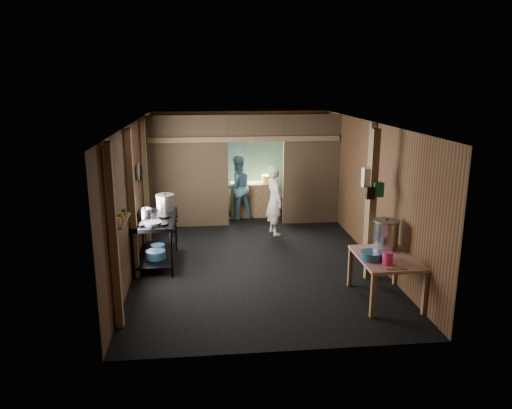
{
  "coord_description": "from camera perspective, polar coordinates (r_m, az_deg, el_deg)",
  "views": [
    {
      "loc": [
        -0.94,
        -9.01,
        3.37
      ],
      "look_at": [
        0.0,
        -0.2,
        1.1
      ],
      "focal_mm": 34.27,
      "sensor_mm": 36.0,
      "label": 1
    }
  ],
  "objects": [
    {
      "name": "prep_table",
      "position": [
        7.98,
        14.87,
        -8.32
      ],
      "size": [
        0.88,
        1.21,
        0.71
      ],
      "primitive_type": null,
      "color": "tan",
      "rests_on": "floor"
    },
    {
      "name": "blue_tub_back",
      "position": [
        9.65,
        -11.38,
        -4.93
      ],
      "size": [
        0.27,
        0.27,
        0.11
      ],
      "primitive_type": "cylinder",
      "color": "#295476",
      "rests_on": "gas_range"
    },
    {
      "name": "worker_back",
      "position": [
        12.02,
        -2.17,
        1.99
      ],
      "size": [
        0.94,
        0.84,
        1.59
      ],
      "primitive_type": "imported",
      "rotation": [
        0.0,
        0.0,
        3.5
      ],
      "color": "teal",
      "rests_on": "floor"
    },
    {
      "name": "post_right",
      "position": [
        9.57,
        13.09,
        1.5
      ],
      "size": [
        0.1,
        0.12,
        2.6
      ],
      "primitive_type": "cube",
      "color": "#977B4F",
      "rests_on": "floor"
    },
    {
      "name": "wall_back",
      "position": [
        12.72,
        -1.77,
        4.99
      ],
      "size": [
        4.5,
        0.0,
        2.6
      ],
      "primitive_type": "cube",
      "color": "brown",
      "rests_on": "ground"
    },
    {
      "name": "turquoise_panel",
      "position": [
        12.67,
        -1.75,
        4.72
      ],
      "size": [
        4.4,
        0.06,
        2.5
      ],
      "primitive_type": "cube",
      "color": "#5CA69B",
      "rests_on": "wall_back"
    },
    {
      "name": "wall_shelf",
      "position": [
        7.29,
        -15.42,
        -1.84
      ],
      "size": [
        0.14,
        0.8,
        0.03
      ],
      "primitive_type": "cube",
      "color": "#977B4F",
      "rests_on": "wall_left"
    },
    {
      "name": "gas_range",
      "position": [
        9.33,
        -11.59,
        -4.18
      ],
      "size": [
        0.78,
        1.52,
        0.9
      ],
      "primitive_type": null,
      "color": "black",
      "rests_on": "floor"
    },
    {
      "name": "knife",
      "position": [
        7.38,
        16.11,
        -7.27
      ],
      "size": [
        0.3,
        0.06,
        0.01
      ],
      "primitive_type": "cube",
      "rotation": [
        0.0,
        0.0,
        -0.07
      ],
      "color": "#B4B4BC",
      "rests_on": "prep_table"
    },
    {
      "name": "pan_lid_big",
      "position": [
        9.65,
        -13.58,
        3.7
      ],
      "size": [
        0.03,
        0.34,
        0.34
      ],
      "primitive_type": "cylinder",
      "rotation": [
        0.0,
        1.57,
        0.0
      ],
      "color": "gray",
      "rests_on": "wall_left"
    },
    {
      "name": "stock_pot",
      "position": [
        8.18,
        14.92,
        -3.42
      ],
      "size": [
        0.53,
        0.53,
        0.49
      ],
      "primitive_type": null,
      "rotation": [
        0.0,
        0.0,
        -0.31
      ],
      "color": "#B4B4BC",
      "rests_on": "prep_table"
    },
    {
      "name": "blue_tub_front",
      "position": [
        9.21,
        -11.64,
        -5.74
      ],
      "size": [
        0.36,
        0.36,
        0.15
      ],
      "primitive_type": "cylinder",
      "color": "#295476",
      "rests_on": "gas_range"
    },
    {
      "name": "jar_green",
      "position": [
        7.48,
        -15.19,
        -0.9
      ],
      "size": [
        0.06,
        0.06,
        0.1
      ],
      "primitive_type": "cylinder",
      "color": "#135B34",
      "rests_on": "wall_shelf"
    },
    {
      "name": "stove_pot_med",
      "position": [
        9.17,
        -12.82,
        -1.09
      ],
      "size": [
        0.27,
        0.27,
        0.2
      ],
      "primitive_type": null,
      "rotation": [
        0.0,
        0.0,
        0.19
      ],
      "color": "#B4B4BC",
      "rests_on": "gas_range"
    },
    {
      "name": "wash_basin",
      "position": [
        7.66,
        13.38,
        -5.82
      ],
      "size": [
        0.43,
        0.43,
        0.13
      ],
      "primitive_type": "cylinder",
      "rotation": [
        0.0,
        0.0,
        -0.3
      ],
      "color": "#295476",
      "rests_on": "prep_table"
    },
    {
      "name": "cook",
      "position": [
        10.83,
        2.18,
        0.48
      ],
      "size": [
        0.5,
        0.64,
        1.55
      ],
      "primitive_type": "imported",
      "rotation": [
        0.0,
        0.0,
        1.82
      ],
      "color": "silver",
      "rests_on": "floor"
    },
    {
      "name": "bag_green",
      "position": [
        8.36,
        14.08,
        1.71
      ],
      "size": [
        0.16,
        0.12,
        0.24
      ],
      "primitive_type": "cube",
      "color": "#135B34",
      "rests_on": "post_free"
    },
    {
      "name": "post_left_a",
      "position": [
        6.85,
        -16.25,
        -3.81
      ],
      "size": [
        0.1,
        0.12,
        2.6
      ],
      "primitive_type": "cube",
      "color": "#977B4F",
      "rests_on": "floor"
    },
    {
      "name": "wall_clock",
      "position": [
        12.56,
        -0.61,
        7.64
      ],
      "size": [
        0.2,
        0.03,
        0.2
      ],
      "primitive_type": "cylinder",
      "rotation": [
        1.57,
        0.0,
        0.0
      ],
      "color": "silver",
      "rests_on": "wall_back"
    },
    {
      "name": "yellow_tub",
      "position": [
        12.31,
        1.5,
        3.0
      ],
      "size": [
        0.35,
        0.35,
        0.19
      ],
      "primitive_type": "cylinder",
      "color": "gold",
      "rests_on": "back_counter"
    },
    {
      "name": "pan_lid_small",
      "position": [
        10.06,
        -13.26,
        3.56
      ],
      "size": [
        0.03,
        0.3,
        0.3
      ],
      "primitive_type": "cylinder",
      "rotation": [
        0.0,
        1.57,
        0.0
      ],
      "color": "black",
      "rests_on": "wall_left"
    },
    {
      "name": "wall_left",
      "position": [
        9.34,
        -14.0,
        1.13
      ],
      "size": [
        0.0,
        7.0,
        2.6
      ],
      "primitive_type": "cube",
      "color": "brown",
      "rests_on": "ground"
    },
    {
      "name": "back_counter",
      "position": [
        12.38,
        -0.16,
        0.6
      ],
      "size": [
        1.2,
        0.5,
        0.85
      ],
      "primitive_type": "cube",
      "color": "#977B4F",
      "rests_on": "floor"
    },
    {
      "name": "post_left_c",
      "position": [
        10.49,
        -12.76,
        2.63
      ],
      "size": [
        0.1,
        0.12,
        2.6
      ],
      "primitive_type": "cube",
      "color": "#977B4F",
      "rests_on": "floor"
    },
    {
      "name": "post_left_b",
      "position": [
        8.56,
        -14.23,
        -0.08
      ],
      "size": [
        0.1,
        0.12,
        2.6
      ],
      "primitive_type": "cube",
      "color": "#977B4F",
      "rests_on": "floor"
    },
    {
      "name": "partition_left",
      "position": [
        11.41,
        -7.94,
        3.77
      ],
      "size": [
        1.85,
        0.1,
        2.6
      ],
      "primitive_type": "cube",
      "color": "brown",
      "rests_on": "floor"
    },
    {
      "name": "floor",
      "position": [
        9.67,
        -0.13,
        -6.03
      ],
      "size": [
        4.5,
        7.0,
        0.0
      ],
      "primitive_type": "cube",
      "color": "black",
      "rests_on": "ground"
    },
    {
      "name": "jar_yellow",
      "position": [
        7.27,
        -15.45,
        -1.35
      ],
      "size": [
        0.08,
        0.08,
        0.1
      ],
      "primitive_type": "cylinder",
      "color": "gold",
      "rests_on": "wall_shelf"
    },
    {
      "name": "cross_beam",
      "position": [
        11.28,
        -1.28,
        7.64
      ],
      "size": [
        4.4,
        0.12,
        0.12
      ],
      "primitive_type": "cube",
      "color": "#977B4F",
      "rests_on": "wall_left"
    },
    {
      "name": "post_free",
      "position": [
        8.46,
        13.37,
        -0.2
      ],
      "size": [
        0.12,
        0.12,
        2.6
      ],
      "primitive_type": "cube",
      "color": "#977B4F",
      "rests_on": "floor"
    },
    {
      "name": "stove_pot_large",
      "position": [
        9.55,
        -10.53,
        0.12
      ],
      "size": [
        0.38,
        0.38,
        0.36
      ],
      "primitive_type": null,
      "rotation": [
        0.0,
        0.0,
        -0.05
      ],
      "color": "#B4B4BC",
      "rests_on": "gas_range"
    },
    {
      "name": "ceiling",
      "position": [
        9.09,
        -0.14,
        9.51
      ],
      "size": [
        4.5,
        7.0,
        0.0
      ],
      "primitive_type": "cube",
      "color": "#4E4844",
      "rests_on": "ground"
    },
    {
      "name": "bag_black",
      "position": [
        8.3,
        13.19,
        1.32
      ],
      "size": [
        0.14,
        0.1,
        0.2
      ],
      "primitive_type": "cube",
      "color": "black",
      "rests_on": "post_free"
    },
    {
      "name": "bag_white",
      "position": [
        8.41,
        13.06,
        3.1
      ],
      "size": [
        0.22,
        0.15,
        0.32
      ],
      "primitive_type": "cube",
      "color": "silver",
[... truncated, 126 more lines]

